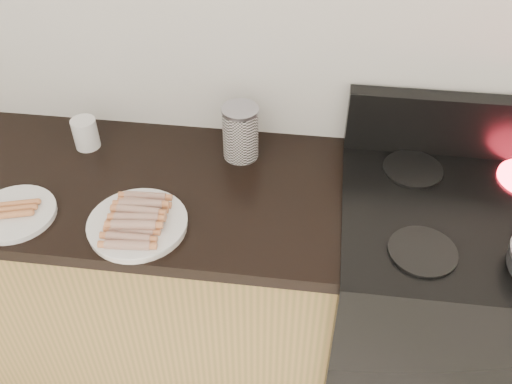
# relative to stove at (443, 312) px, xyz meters

# --- Properties ---
(wall_back) EXTENTS (4.00, 0.04, 2.60)m
(wall_back) POSITION_rel_stove_xyz_m (-0.78, 0.32, 0.84)
(wall_back) COLOR silver
(wall_back) RESTS_ON ground
(cabinet_base) EXTENTS (2.20, 0.59, 0.86)m
(cabinet_base) POSITION_rel_stove_xyz_m (-1.48, 0.01, -0.03)
(cabinet_base) COLOR #A47B42
(cabinet_base) RESTS_ON floor
(stove) EXTENTS (0.76, 0.65, 0.91)m
(stove) POSITION_rel_stove_xyz_m (0.00, 0.00, 0.00)
(stove) COLOR black
(stove) RESTS_ON floor
(stove_panel) EXTENTS (0.76, 0.06, 0.20)m
(stove_panel) POSITION_rel_stove_xyz_m (0.00, 0.28, 0.55)
(stove_panel) COLOR black
(stove_panel) RESTS_ON stove
(burner_near_left) EXTENTS (0.18, 0.18, 0.01)m
(burner_near_left) POSITION_rel_stove_xyz_m (-0.17, -0.17, 0.46)
(burner_near_left) COLOR black
(burner_near_left) RESTS_ON stove
(burner_far_left) EXTENTS (0.18, 0.18, 0.01)m
(burner_far_left) POSITION_rel_stove_xyz_m (-0.17, 0.17, 0.46)
(burner_far_left) COLOR black
(burner_far_left) RESTS_ON stove
(main_plate) EXTENTS (0.33, 0.33, 0.02)m
(main_plate) POSITION_rel_stove_xyz_m (-0.93, -0.17, 0.45)
(main_plate) COLOR silver
(main_plate) RESTS_ON counter_slab
(side_plate) EXTENTS (0.24, 0.24, 0.02)m
(side_plate) POSITION_rel_stove_xyz_m (-1.29, -0.17, 0.45)
(side_plate) COLOR silver
(side_plate) RESTS_ON counter_slab
(hotdog_pile) EXTENTS (0.12, 0.22, 0.05)m
(hotdog_pile) POSITION_rel_stove_xyz_m (-0.93, -0.17, 0.48)
(hotdog_pile) COLOR brown
(hotdog_pile) RESTS_ON main_plate
(plain_sausages) EXTENTS (0.12, 0.10, 0.02)m
(plain_sausages) POSITION_rel_stove_xyz_m (-1.29, -0.17, 0.47)
(plain_sausages) COLOR #B77C48
(plain_sausages) RESTS_ON side_plate
(canister) EXTENTS (0.11, 0.11, 0.18)m
(canister) POSITION_rel_stove_xyz_m (-0.70, 0.19, 0.53)
(canister) COLOR white
(canister) RESTS_ON counter_slab
(mug) EXTENTS (0.09, 0.09, 0.10)m
(mug) POSITION_rel_stove_xyz_m (-1.20, 0.18, 0.49)
(mug) COLOR white
(mug) RESTS_ON counter_slab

